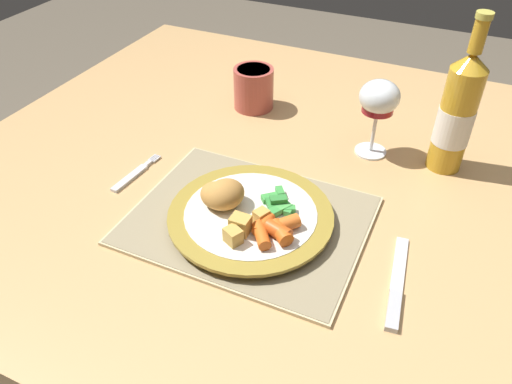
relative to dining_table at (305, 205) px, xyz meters
name	(u,v)px	position (x,y,z in m)	size (l,w,h in m)	color
dining_table	(305,205)	(0.00, 0.00, 0.00)	(1.32, 1.08, 0.74)	tan
placemat	(248,220)	(-0.04, -0.17, 0.08)	(0.37, 0.29, 0.01)	#CCB789
dinner_plate	(251,217)	(-0.03, -0.17, 0.10)	(0.27, 0.27, 0.02)	white
breaded_croquettes	(222,195)	(-0.08, -0.18, 0.13)	(0.09, 0.08, 0.05)	#A87033
green_beans_pile	(278,205)	(0.00, -0.15, 0.11)	(0.07, 0.08, 0.02)	#4CA84C
glazed_carrots	(275,230)	(0.02, -0.21, 0.12)	(0.07, 0.08, 0.02)	orange
fork	(133,175)	(-0.28, -0.15, 0.08)	(0.02, 0.13, 0.01)	silver
table_knife	(396,289)	(0.21, -0.21, 0.08)	(0.04, 0.18, 0.01)	silver
wine_glass	(379,101)	(0.09, 0.11, 0.19)	(0.07, 0.07, 0.15)	silver
bottle	(457,114)	(0.22, 0.13, 0.19)	(0.06, 0.06, 0.29)	gold
roast_potatoes	(243,226)	(-0.03, -0.22, 0.12)	(0.05, 0.09, 0.03)	gold
drinking_cup	(254,87)	(-0.20, 0.18, 0.13)	(0.09, 0.09, 0.09)	#B24C42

